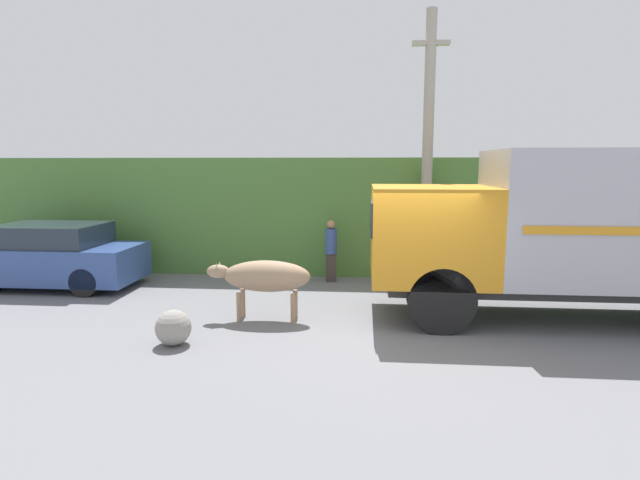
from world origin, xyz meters
The scene contains 9 objects.
ground_plane centered at (0.00, 0.00, 0.00)m, with size 60.00×60.00×0.00m, color slate.
hillside_embankment centered at (0.00, 7.17, 1.58)m, with size 32.00×6.21×3.15m.
building_backdrop centered at (-4.60, 5.62, 1.42)m, with size 6.17×2.70×2.80m.
cargo_truck centered at (3.42, 0.74, 1.82)m, with size 7.52×2.36×3.25m.
brown_cow centered at (-2.57, 0.25, 0.85)m, with size 2.02×0.60×1.16m.
parked_suv centered at (-8.33, 2.35, 0.76)m, with size 4.38×1.83×1.55m.
pedestrian_on_hill centered at (-1.51, 3.51, 0.88)m, with size 0.34×0.34×1.58m.
utility_pole centered at (0.86, 3.78, 3.43)m, with size 0.90×0.26×6.66m.
roadside_rock centered at (-3.82, -1.24, 0.30)m, with size 0.59×0.59×0.59m.
Camera 1 is at (-0.69, -8.95, 2.98)m, focal length 28.00 mm.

